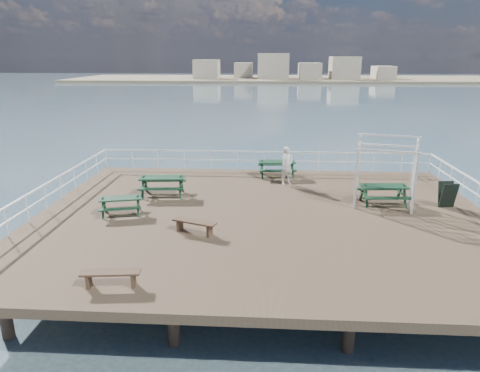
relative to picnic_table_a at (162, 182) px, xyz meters
name	(u,v)px	position (x,y,z in m)	size (l,w,h in m)	color
ground	(263,218)	(4.55, -2.23, -0.77)	(18.00, 14.00, 0.30)	brown
sea_backdrop	(304,76)	(17.09, 131.84, -1.13)	(300.00, 300.00, 9.20)	#3F5C6B
railing	(262,176)	(4.48, 0.34, 0.25)	(17.77, 13.76, 1.10)	white
picnic_table_a	(162,182)	(0.00, 0.00, 0.00)	(2.12, 1.77, 0.97)	#143920
picnic_table_b	(277,165)	(5.22, 3.50, -0.03)	(1.99, 1.65, 0.92)	#143920
picnic_table_c	(384,191)	(9.63, -0.63, -0.02)	(2.01, 1.66, 0.94)	#143920
picnic_table_d	(121,202)	(-1.09, -2.49, -0.12)	(1.87, 1.65, 0.78)	#143920
flat_bench_near	(194,224)	(2.14, -4.22, -0.27)	(1.65, 0.93, 0.47)	brown
flat_bench_far	(111,275)	(0.47, -8.03, -0.27)	(1.64, 0.55, 0.46)	brown
trellis_arbor	(385,175)	(9.55, -0.88, 0.72)	(2.67, 1.85, 3.02)	white
sandwich_board	(447,195)	(12.17, -0.86, -0.09)	(0.73, 0.58, 1.09)	black
person	(287,166)	(5.66, 2.09, 0.31)	(0.68, 0.45, 1.86)	silver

